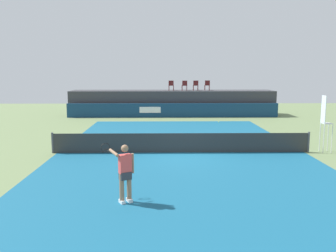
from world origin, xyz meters
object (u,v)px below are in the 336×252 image
object	(u,v)px
spectator_chair_right	(207,85)
tennis_ball	(219,122)
spectator_chair_left	(184,85)
net_post_near	(52,143)
spectator_chair_center	(196,85)
tennis_player	(125,171)
spectator_chair_far_left	(171,85)
net_post_far	(309,142)
umpire_chair	(325,120)

from	to	relation	value
spectator_chair_right	tennis_ball	xyz separation A→B (m)	(0.29, -5.11, -2.66)
spectator_chair_left	tennis_ball	bearing A→B (deg)	-62.79
net_post_near	spectator_chair_center	bearing A→B (deg)	61.28
tennis_player	spectator_chair_left	bearing A→B (deg)	81.78
spectator_chair_center	tennis_player	distance (m)	22.24
spectator_chair_left	spectator_chair_right	bearing A→B (deg)	13.39
spectator_chair_far_left	spectator_chair_right	distance (m)	3.28
spectator_chair_center	tennis_ball	world-z (taller)	spectator_chair_center
spectator_chair_center	net_post_far	distance (m)	15.81
spectator_chair_far_left	spectator_chair_center	xyz separation A→B (m)	(2.18, 0.12, 0.00)
spectator_chair_left	tennis_player	bearing A→B (deg)	-98.22
spectator_chair_left	umpire_chair	size ratio (longest dim) A/B	0.32
spectator_chair_right	tennis_player	xyz separation A→B (m)	(-5.20, -22.11, -1.73)
umpire_chair	net_post_far	bearing A→B (deg)	179.77
spectator_chair_left	tennis_ball	xyz separation A→B (m)	(2.37, -4.61, -2.66)
spectator_chair_center	tennis_ball	distance (m)	5.64
spectator_chair_left	net_post_near	size ratio (longest dim) A/B	0.89
net_post_far	tennis_ball	xyz separation A→B (m)	(-2.76, 10.33, -0.46)
net_post_near	tennis_ball	distance (m)	14.14
net_post_far	spectator_chair_left	bearing A→B (deg)	108.94
spectator_chair_center	umpire_chair	distance (m)	15.91
spectator_chair_far_left	spectator_chair_left	distance (m)	1.18
spectator_chair_far_left	net_post_near	bearing A→B (deg)	-112.13
spectator_chair_left	spectator_chair_right	xyz separation A→B (m)	(2.08, 0.49, 0.00)
umpire_chair	net_post_far	world-z (taller)	umpire_chair
spectator_chair_far_left	tennis_player	world-z (taller)	spectator_chair_far_left
spectator_chair_left	tennis_player	size ratio (longest dim) A/B	0.50
spectator_chair_left	umpire_chair	world-z (taller)	spectator_chair_left
spectator_chair_left	net_post_far	xyz separation A→B (m)	(5.13, -14.94, -2.19)
tennis_player	tennis_ball	bearing A→B (deg)	72.10
spectator_chair_far_left	tennis_player	bearing A→B (deg)	-95.13
spectator_chair_far_left	tennis_ball	world-z (taller)	spectator_chair_far_left
spectator_chair_right	net_post_near	bearing A→B (deg)	-121.21
net_post_near	net_post_far	distance (m)	12.40
umpire_chair	net_post_far	size ratio (longest dim) A/B	2.76
tennis_ball	spectator_chair_right	bearing A→B (deg)	93.28
net_post_far	tennis_player	distance (m)	10.62
spectator_chair_left	net_post_far	size ratio (longest dim) A/B	0.89
net_post_near	net_post_far	xyz separation A→B (m)	(12.40, 0.00, 0.00)
spectator_chair_right	net_post_far	xyz separation A→B (m)	(3.05, -15.44, -2.19)
spectator_chair_far_left	umpire_chair	bearing A→B (deg)	-64.88
spectator_chair_far_left	spectator_chair_center	distance (m)	2.19
net_post_far	tennis_ball	size ratio (longest dim) A/B	14.71
spectator_chair_far_left	net_post_far	bearing A→B (deg)	-67.19
spectator_chair_far_left	umpire_chair	xyz separation A→B (m)	(7.03, -15.00, -1.11)
umpire_chair	spectator_chair_right	bearing A→B (deg)	103.75
spectator_chair_center	tennis_player	size ratio (longest dim) A/B	0.50
net_post_near	tennis_player	bearing A→B (deg)	-58.12
tennis_player	net_post_near	bearing A→B (deg)	121.88
spectator_chair_right	umpire_chair	bearing A→B (deg)	-76.25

